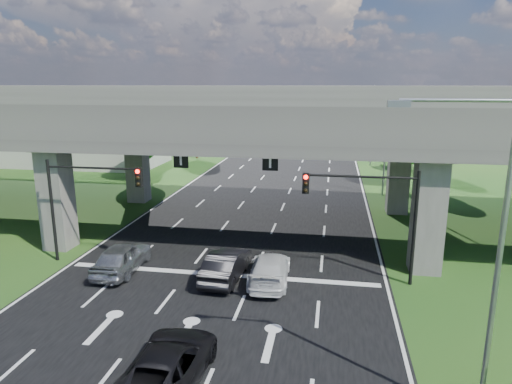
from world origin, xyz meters
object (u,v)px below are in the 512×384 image
(streetlight_near, at_px, (486,242))
(car_white, at_px, (270,269))
(car_trailing, at_px, (168,365))
(signal_right, at_px, (372,205))
(car_silver, at_px, (122,258))
(streetlight_far, at_px, (382,132))
(signal_left, at_px, (85,193))
(streetlight_beyond, at_px, (369,119))
(car_dark, at_px, (226,265))

(streetlight_near, relative_size, car_white, 2.05)
(car_trailing, bearing_deg, signal_right, -125.59)
(car_silver, distance_m, car_trailing, 10.62)
(signal_right, xyz_separation_m, car_white, (-5.04, -0.94, -3.45))
(streetlight_far, distance_m, car_trailing, 31.74)
(signal_right, distance_m, car_white, 6.18)
(car_trailing, bearing_deg, streetlight_far, -106.59)
(signal_right, distance_m, signal_left, 15.65)
(streetlight_near, distance_m, streetlight_beyond, 46.00)
(car_silver, distance_m, car_dark, 5.86)
(car_silver, height_order, car_white, car_silver)
(signal_left, distance_m, streetlight_far, 26.95)
(streetlight_far, relative_size, streetlight_beyond, 1.00)
(signal_right, height_order, car_dark, signal_right)
(streetlight_near, bearing_deg, streetlight_far, 90.00)
(streetlight_near, bearing_deg, signal_left, 150.98)
(car_silver, bearing_deg, car_trailing, 122.90)
(streetlight_near, distance_m, car_dark, 14.12)
(car_dark, height_order, car_white, car_dark)
(car_silver, xyz_separation_m, car_white, (8.18, 0.00, -0.10))
(streetlight_beyond, relative_size, car_dark, 2.13)
(streetlight_far, bearing_deg, car_silver, -126.43)
(car_silver, xyz_separation_m, car_dark, (5.86, 0.00, -0.03))
(car_silver, relative_size, car_trailing, 0.90)
(streetlight_beyond, xyz_separation_m, car_trailing, (-9.58, -45.82, -5.08))
(signal_left, bearing_deg, streetlight_beyond, 63.57)
(car_white, bearing_deg, car_trailing, 72.87)
(streetlight_near, bearing_deg, car_trailing, 178.95)
(streetlight_near, xyz_separation_m, streetlight_beyond, (0.00, 46.00, 0.00))
(signal_left, xyz_separation_m, streetlight_near, (17.92, -9.94, 1.66))
(signal_right, height_order, streetlight_near, streetlight_near)
(car_white, xyz_separation_m, car_trailing, (-2.27, -8.82, 0.03))
(signal_right, bearing_deg, streetlight_far, 83.53)
(streetlight_beyond, height_order, car_white, streetlight_beyond)
(car_trailing, bearing_deg, streetlight_beyond, -100.59)
(signal_right, relative_size, car_white, 1.23)
(signal_left, height_order, car_silver, signal_left)
(signal_right, height_order, streetlight_beyond, streetlight_beyond)
(signal_right, xyz_separation_m, car_silver, (-13.22, -0.94, -3.35))
(signal_left, distance_m, car_dark, 8.99)
(signal_right, xyz_separation_m, streetlight_beyond, (2.27, 36.06, 1.66))
(streetlight_near, height_order, car_trailing, streetlight_near)
(car_silver, xyz_separation_m, car_trailing, (5.91, -8.82, -0.07))
(streetlight_near, relative_size, streetlight_far, 1.00)
(signal_left, distance_m, car_white, 11.19)
(streetlight_far, height_order, car_silver, streetlight_far)
(car_white, bearing_deg, streetlight_far, -111.92)
(signal_right, distance_m, car_dark, 8.16)
(streetlight_far, height_order, car_dark, streetlight_far)
(signal_right, xyz_separation_m, streetlight_near, (2.27, -9.94, 1.66))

